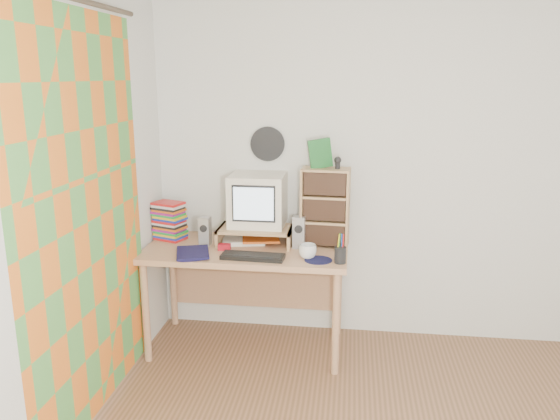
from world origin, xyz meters
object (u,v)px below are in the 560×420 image
(dvd_stack, at_px, (169,220))
(mug, at_px, (308,251))
(desk, at_px, (248,263))
(crt_monitor, at_px, (257,201))
(cd_rack, at_px, (325,207))
(diary, at_px, (177,252))
(keyboard, at_px, (253,256))

(dvd_stack, distance_m, mug, 1.08)
(desk, bearing_deg, crt_monitor, 57.79)
(cd_rack, distance_m, diary, 1.06)
(keyboard, distance_m, mug, 0.36)
(diary, bearing_deg, dvd_stack, 97.46)
(mug, height_order, diary, mug)
(desk, relative_size, keyboard, 3.39)
(diary, bearing_deg, crt_monitor, 21.26)
(cd_rack, distance_m, mug, 0.39)
(cd_rack, bearing_deg, crt_monitor, -178.96)
(crt_monitor, relative_size, mug, 3.25)
(desk, distance_m, diary, 0.54)
(cd_rack, bearing_deg, mug, -104.11)
(crt_monitor, bearing_deg, dvd_stack, -177.82)
(dvd_stack, bearing_deg, desk, 13.70)
(crt_monitor, height_order, mug, crt_monitor)
(keyboard, relative_size, cd_rack, 0.75)
(cd_rack, bearing_deg, keyboard, -138.47)
(keyboard, distance_m, diary, 0.51)
(cd_rack, bearing_deg, dvd_stack, -176.33)
(mug, bearing_deg, cd_rack, 72.24)
(cd_rack, xyz_separation_m, diary, (-0.96, -0.36, -0.25))
(dvd_stack, bearing_deg, keyboard, -7.38)
(mug, xyz_separation_m, diary, (-0.87, -0.06, -0.02))
(crt_monitor, height_order, keyboard, crt_monitor)
(cd_rack, relative_size, diary, 2.13)
(dvd_stack, relative_size, cd_rack, 0.53)
(keyboard, bearing_deg, dvd_stack, 155.88)
(crt_monitor, distance_m, cd_rack, 0.48)
(keyboard, xyz_separation_m, mug, (0.35, 0.05, 0.03))
(crt_monitor, relative_size, diary, 1.49)
(desk, xyz_separation_m, diary, (-0.42, -0.29, 0.16))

